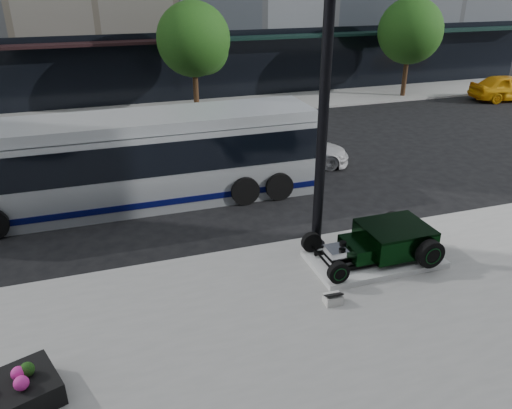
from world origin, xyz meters
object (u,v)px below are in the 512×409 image
object	(u,v)px
lamppost	(324,103)
white_sedan	(296,150)
transit_bus	(133,160)
yellow_taxi	(509,88)
hot_rod	(387,240)

from	to	relation	value
lamppost	white_sedan	size ratio (longest dim) A/B	2.09
transit_bus	lamppost	bearing A→B (deg)	-49.60
white_sedan	yellow_taxi	distance (m)	17.61
hot_rod	lamppost	xyz separation A→B (m)	(-1.52, 1.05, 3.47)
hot_rod	white_sedan	world-z (taller)	white_sedan
lamppost	yellow_taxi	world-z (taller)	lamppost
yellow_taxi	lamppost	bearing A→B (deg)	133.87
hot_rod	white_sedan	xyz separation A→B (m)	(0.69, 7.79, -0.09)
yellow_taxi	transit_bus	bearing A→B (deg)	118.24
lamppost	white_sedan	xyz separation A→B (m)	(2.20, 6.74, -3.56)
lamppost	hot_rod	bearing A→B (deg)	-34.69
transit_bus	yellow_taxi	distance (m)	24.28
hot_rod	lamppost	size ratio (longest dim) A/B	0.37
white_sedan	lamppost	bearing A→B (deg)	-177.85
lamppost	transit_bus	distance (m)	7.10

